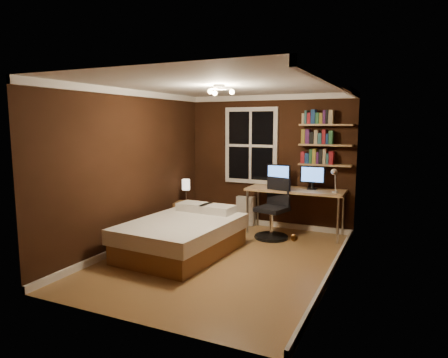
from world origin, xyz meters
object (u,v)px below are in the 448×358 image
at_px(nightstand, 186,215).
at_px(radiator, 246,211).
at_px(bed, 183,236).
at_px(office_chair, 273,215).
at_px(desk_lamp, 335,180).
at_px(desk, 295,192).
at_px(monitor_left, 278,176).
at_px(bedside_lamp, 186,191).
at_px(monitor_right, 312,178).

bearing_deg(nightstand, radiator, 24.68).
height_order(bed, office_chair, office_chair).
bearing_deg(office_chair, radiator, 155.08).
distance_m(desk_lamp, office_chair, 1.19).
bearing_deg(desk, monitor_left, 165.82).
xyz_separation_m(bed, bedside_lamp, (-0.71, 1.33, 0.44)).
distance_m(nightstand, monitor_left, 1.89).
height_order(desk, office_chair, office_chair).
relative_size(monitor_right, desk_lamp, 0.99).
relative_size(bed, monitor_right, 4.56).
bearing_deg(nightstand, bedside_lamp, 0.00).
bearing_deg(monitor_left, bedside_lamp, -161.58).
bearing_deg(radiator, bedside_lamp, -143.57).
relative_size(nightstand, bedside_lamp, 1.15).
distance_m(bed, monitor_left, 2.22).
bearing_deg(monitor_right, nightstand, -166.43).
xyz_separation_m(radiator, desk, (1.03, -0.24, 0.48)).
xyz_separation_m(radiator, desk_lamp, (1.73, -0.40, 0.76)).
bearing_deg(monitor_left, monitor_right, 0.00).
bearing_deg(monitor_left, desk, -14.18).
relative_size(monitor_right, office_chair, 0.42).
xyz_separation_m(bedside_lamp, desk_lamp, (2.68, 0.30, 0.32)).
relative_size(desk, monitor_left, 3.97).
distance_m(bedside_lamp, office_chair, 1.73).
distance_m(radiator, desk_lamp, 1.93).
relative_size(bedside_lamp, office_chair, 0.42).
relative_size(nightstand, monitor_left, 1.15).
bearing_deg(monitor_right, desk_lamp, -30.38).
height_order(bed, monitor_left, monitor_left).
height_order(desk, monitor_right, monitor_right).
relative_size(bed, desk, 1.15).
distance_m(bed, desk_lamp, 2.67).
height_order(radiator, monitor_left, monitor_left).
xyz_separation_m(bedside_lamp, monitor_left, (1.63, 0.54, 0.31)).
relative_size(bed, desk_lamp, 4.50).
height_order(monitor_right, desk_lamp, desk_lamp).
bearing_deg(monitor_left, desk_lamp, -13.33).
xyz_separation_m(desk, office_chair, (-0.27, -0.40, -0.36)).
bearing_deg(desk_lamp, desk, 167.08).
height_order(monitor_left, monitor_right, same).
bearing_deg(bed, radiator, 87.06).
height_order(nightstand, radiator, radiator).
bearing_deg(office_chair, desk, 70.76).
relative_size(desk, monitor_right, 3.97).
bearing_deg(desk_lamp, radiator, 167.05).
relative_size(radiator, desk_lamp, 1.27).
height_order(bedside_lamp, radiator, bedside_lamp).
bearing_deg(office_chair, nightstand, -162.95).
distance_m(nightstand, monitor_right, 2.45).
bearing_deg(bed, monitor_right, 54.16).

